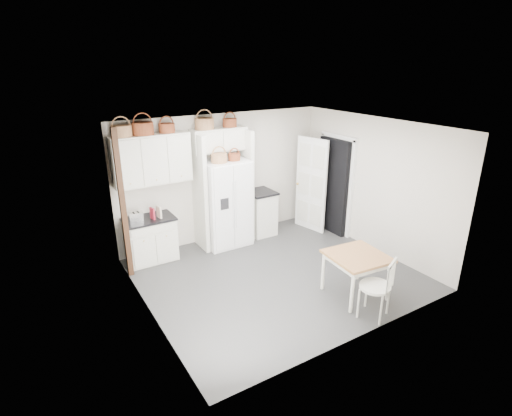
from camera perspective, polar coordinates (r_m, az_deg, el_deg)
floor at (r=7.19m, az=2.91°, el=-9.44°), size 4.50×4.50×0.00m
ceiling at (r=6.32m, az=3.34°, el=11.48°), size 4.50×4.50×0.00m
wall_back at (r=8.29m, az=-4.75°, el=4.38°), size 4.50×0.00×4.50m
wall_left at (r=5.76m, az=-15.73°, el=-3.69°), size 0.00×4.00×4.00m
wall_right at (r=8.08m, az=16.42°, el=3.18°), size 0.00×4.00×4.00m
refrigerator at (r=8.04m, az=-4.42°, el=0.71°), size 0.91×0.73×1.75m
base_cab_left at (r=7.76m, az=-14.79°, el=-4.46°), size 0.88×0.55×0.81m
base_cab_right at (r=8.64m, az=0.57°, el=-0.75°), size 0.52×0.63×0.92m
dining_table at (r=6.65m, az=14.04°, el=-9.25°), size 0.93×0.93×0.71m
windsor_chair at (r=6.14m, az=16.66°, el=-10.67°), size 0.63×0.60×1.00m
counter_left at (r=7.59m, az=-15.07°, el=-1.55°), size 0.91×0.59×0.04m
counter_right at (r=8.48m, az=0.58°, el=2.29°), size 0.56×0.67×0.04m
toaster at (r=7.48m, az=-16.74°, el=-1.21°), size 0.26×0.18×0.17m
cookbook_red at (r=7.49m, az=-14.58°, el=-0.77°), size 0.06×0.15×0.22m
cookbook_cream at (r=7.52m, az=-13.70°, el=-0.57°), size 0.06×0.15×0.22m
basket_upper_a at (r=7.23m, az=-18.64°, el=10.36°), size 0.34×0.34×0.19m
basket_upper_b at (r=7.31m, az=-15.84°, el=10.85°), size 0.37×0.37×0.22m
basket_upper_c at (r=7.44m, az=-12.62°, el=11.09°), size 0.29×0.29×0.17m
basket_bridge_a at (r=7.71m, az=-7.37°, el=11.85°), size 0.37×0.37×0.21m
basket_bridge_b at (r=7.94m, az=-3.78°, el=12.06°), size 0.28×0.28×0.16m
basket_fridge_a at (r=7.62m, az=-5.29°, el=7.11°), size 0.32×0.32×0.17m
basket_fridge_b at (r=7.77m, az=-3.12°, el=7.27°), size 0.24×0.24×0.13m
upper_cabinet at (r=7.45m, az=-14.68°, el=6.72°), size 1.40×0.34×0.90m
bridge_cabinet at (r=7.88m, az=-5.34°, el=9.70°), size 1.12×0.34×0.45m
fridge_panel_left at (r=7.81m, az=-8.03°, el=2.08°), size 0.08×0.60×2.30m
fridge_panel_right at (r=8.24m, az=-1.53°, el=3.26°), size 0.08×0.60×2.30m
trim_post at (r=7.00m, az=-18.50°, el=0.33°), size 0.09×0.09×2.60m
doorway_void at (r=8.76m, az=11.07°, el=3.08°), size 0.18×0.85×2.05m
door_slab at (r=8.78m, az=7.86°, el=3.30°), size 0.21×0.79×2.05m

